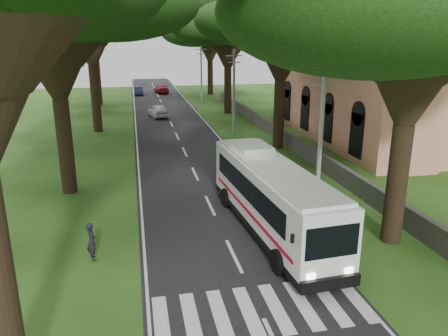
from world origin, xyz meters
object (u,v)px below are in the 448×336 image
(church, at_px, (379,85))
(pedestrian, at_px, (92,241))
(pole_mid, at_px, (234,91))
(pole_far, at_px, (201,74))
(coach_bus, at_px, (271,195))
(distant_car_a, at_px, (158,111))
(pole_near, at_px, (321,137))
(distant_car_b, at_px, (138,91))
(distant_car_c, at_px, (161,89))

(church, distance_m, pedestrian, 30.48)
(church, bearing_deg, pole_mid, 160.19)
(pole_far, xyz_separation_m, pedestrian, (-11.46, -43.03, -3.33))
(church, bearing_deg, coach_bus, -131.85)
(coach_bus, xyz_separation_m, distant_car_a, (-3.46, 32.40, -1.06))
(pole_near, distance_m, distant_car_b, 52.29)
(pole_near, distance_m, coach_bus, 4.33)
(pedestrian, bearing_deg, pole_near, -94.95)
(church, bearing_deg, distant_car_b, 120.14)
(pole_near, height_order, pedestrian, pole_near)
(distant_car_c, bearing_deg, distant_car_b, 18.28)
(pole_mid, relative_size, pole_far, 1.00)
(pole_mid, relative_size, distant_car_a, 1.84)
(pole_mid, xyz_separation_m, distant_car_c, (-4.70, 33.18, -3.46))
(pole_near, xyz_separation_m, pedestrian, (-11.46, -3.03, -3.33))
(church, height_order, pole_near, church)
(distant_car_a, xyz_separation_m, distant_car_b, (-1.87, 20.87, -0.10))
(church, distance_m, coach_bus, 23.48)
(coach_bus, height_order, distant_car_c, coach_bus)
(pole_far, height_order, pedestrian, pole_far)
(church, xyz_separation_m, pedestrian, (-23.82, -18.58, -4.06))
(distant_car_b, bearing_deg, distant_car_c, 22.94)
(church, height_order, distant_car_b, church)
(pole_near, xyz_separation_m, coach_bus, (-3.17, -1.80, -2.35))
(church, distance_m, distant_car_c, 41.53)
(pole_mid, bearing_deg, coach_bus, -98.28)
(pole_mid, height_order, distant_car_a, pole_mid)
(distant_car_a, relative_size, pedestrian, 2.56)
(pole_far, distance_m, distant_car_b, 14.71)
(coach_bus, relative_size, distant_car_b, 3.01)
(pole_near, bearing_deg, distant_car_c, 95.05)
(pole_far, bearing_deg, distant_car_b, 126.52)
(pole_near, relative_size, distant_car_a, 1.84)
(pole_far, height_order, coach_bus, pole_far)
(church, bearing_deg, pole_far, 116.82)
(distant_car_c, xyz_separation_m, pedestrian, (-6.76, -56.21, 0.13))
(pole_far, relative_size, coach_bus, 0.68)
(pole_mid, distance_m, coach_bus, 22.15)
(pole_mid, distance_m, distant_car_b, 32.79)
(coach_bus, bearing_deg, pole_near, 25.35)
(pole_mid, bearing_deg, distant_car_a, 122.00)
(pole_mid, bearing_deg, pole_near, -90.00)
(distant_car_b, bearing_deg, coach_bus, -85.45)
(pole_mid, xyz_separation_m, distant_car_a, (-6.63, 10.61, -3.41))
(distant_car_a, height_order, pedestrian, pedestrian)
(pole_near, height_order, distant_car_b, pole_near)
(pole_near, distance_m, pole_far, 40.00)
(church, height_order, pedestrian, church)
(pole_far, bearing_deg, distant_car_a, -125.21)
(coach_bus, relative_size, distant_car_c, 2.46)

